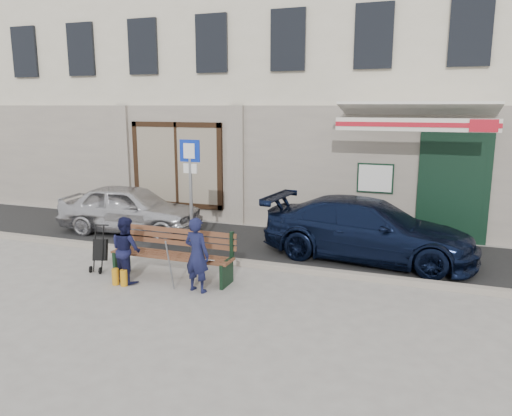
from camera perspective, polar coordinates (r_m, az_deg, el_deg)
The scene contains 11 objects.
ground at distance 9.00m, azimuth -5.86°, elevation -9.29°, with size 80.00×80.00×0.00m, color #9E9991.
asphalt_lane at distance 11.71m, azimuth 0.79°, elevation -4.20°, with size 60.00×3.20×0.01m, color #282828.
curb at distance 10.27m, azimuth -2.19°, elevation -6.20°, with size 60.00×0.18×0.12m, color #9E9384.
building at distance 16.51m, azimuth 7.37°, elevation 17.73°, with size 20.00×8.27×10.00m.
car_silver at distance 13.10m, azimuth -14.15°, elevation -0.07°, with size 1.47×3.66×1.25m, color silver.
car_navy at distance 10.76m, azimuth 12.72°, elevation -2.42°, with size 1.80×4.43×1.28m, color black.
parking_sign at distance 10.67m, azimuth -7.50°, elevation 3.23°, with size 0.46×0.08×2.50m.
bench at distance 9.55m, azimuth -9.82°, elevation -5.26°, with size 2.40×1.17×0.98m.
man at distance 8.75m, azimuth -6.77°, elevation -5.33°, with size 0.49×0.32×1.33m, color #15183A.
woman at distance 9.49m, azimuth -14.62°, elevation -4.60°, with size 0.60×0.46×1.23m, color #141638.
stroller at distance 10.30m, azimuth -17.40°, elevation -4.71°, with size 0.32×0.41×0.91m.
Camera 1 is at (3.73, -7.53, 3.21)m, focal length 35.00 mm.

